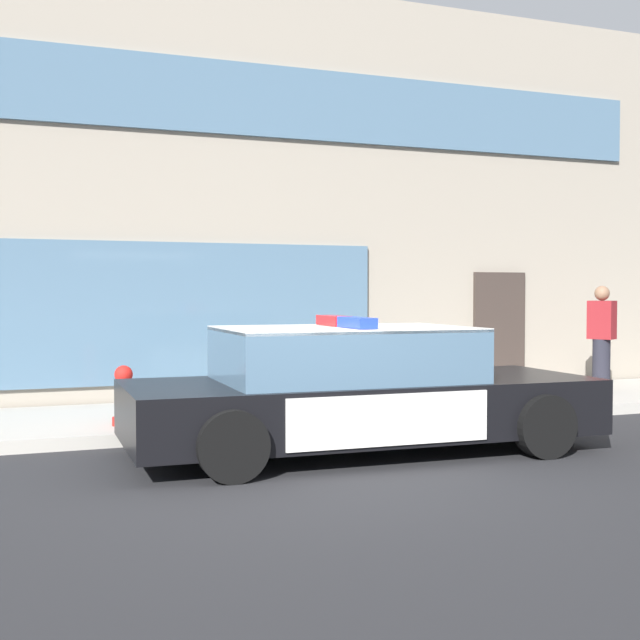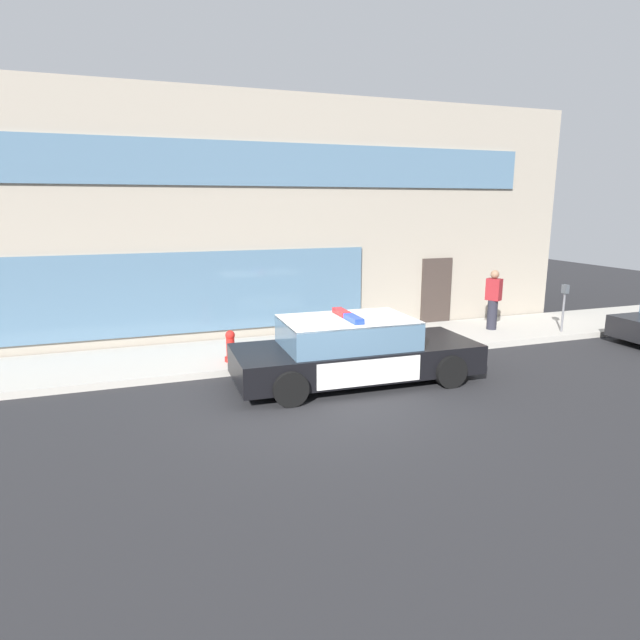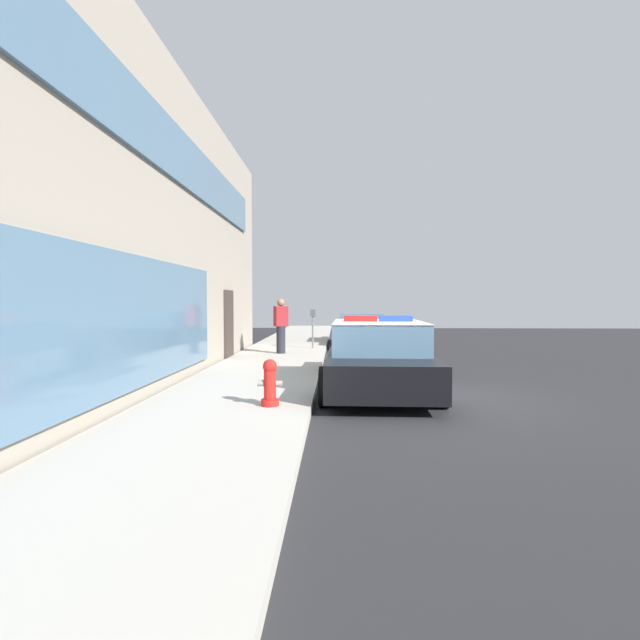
{
  "view_description": "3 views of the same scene",
  "coord_description": "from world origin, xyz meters",
  "views": [
    {
      "loc": [
        -2.52,
        -7.48,
        1.76
      ],
      "look_at": [
        1.14,
        2.09,
        1.41
      ],
      "focal_mm": 46.63,
      "sensor_mm": 36.0,
      "label": 1
    },
    {
      "loc": [
        -3.16,
        -9.09,
        3.67
      ],
      "look_at": [
        0.74,
        1.92,
        1.14
      ],
      "focal_mm": 29.9,
      "sensor_mm": 36.0,
      "label": 2
    },
    {
      "loc": [
        -8.7,
        1.63,
        1.77
      ],
      "look_at": [
        0.99,
        1.97,
        1.4
      ],
      "focal_mm": 27.53,
      "sensor_mm": 36.0,
      "label": 3
    }
  ],
  "objects": [
    {
      "name": "police_cruiser",
      "position": [
        1.1,
        0.83,
        0.68
      ],
      "size": [
        5.18,
        2.23,
        1.49
      ],
      "rotation": [
        0.0,
        0.0,
        -0.02
      ],
      "color": "black",
      "rests_on": "ground"
    },
    {
      "name": "ground",
      "position": [
        0.0,
        0.0,
        0.0
      ],
      "size": [
        48.0,
        48.0,
        0.0
      ],
      "primitive_type": "plane",
      "color": "#262628"
    },
    {
      "name": "fire_hydrant",
      "position": [
        -1.16,
        2.68,
        0.5
      ],
      "size": [
        0.34,
        0.39,
        0.73
      ],
      "color": "red",
      "rests_on": "sidewalk"
    },
    {
      "name": "pedestrian_on_sidewalk",
      "position": [
        6.52,
        3.39,
        1.01
      ],
      "size": [
        0.42,
        0.48,
        1.71
      ],
      "rotation": [
        0.0,
        0.0,
        0.51
      ],
      "color": "#23232D",
      "rests_on": "sidewalk"
    },
    {
      "name": "storefront_building",
      "position": [
        -0.78,
        8.88,
        3.26
      ],
      "size": [
        20.95,
        8.18,
        6.52
      ],
      "color": "gray",
      "rests_on": "ground"
    },
    {
      "name": "sidewalk",
      "position": [
        0.0,
        3.41,
        0.07
      ],
      "size": [
        48.0,
        2.76,
        0.15
      ],
      "primitive_type": "cube",
      "color": "#B2ADA3",
      "rests_on": "ground"
    }
  ]
}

